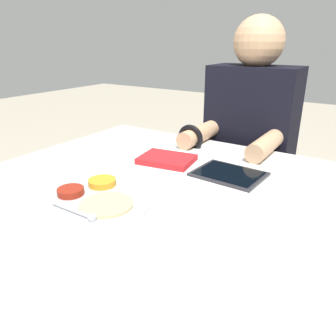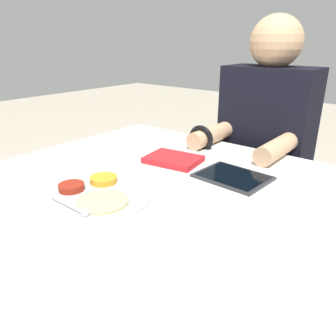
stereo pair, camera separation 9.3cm
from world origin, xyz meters
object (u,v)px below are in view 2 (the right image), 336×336
(tablet_device, at_px, (233,177))
(person_diner, at_px, (260,167))
(thali_tray, at_px, (94,194))
(red_notebook, at_px, (173,160))

(tablet_device, distance_m, person_diner, 0.51)
(thali_tray, bearing_deg, person_diner, 82.13)
(thali_tray, xyz_separation_m, tablet_device, (0.23, 0.36, -0.00))
(red_notebook, height_order, tablet_device, red_notebook)
(thali_tray, relative_size, red_notebook, 1.55)
(red_notebook, distance_m, person_diner, 0.52)
(red_notebook, xyz_separation_m, person_diner, (0.12, 0.48, -0.14))
(tablet_device, relative_size, person_diner, 0.18)
(tablet_device, bearing_deg, thali_tray, -122.36)
(thali_tray, relative_size, tablet_device, 1.41)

